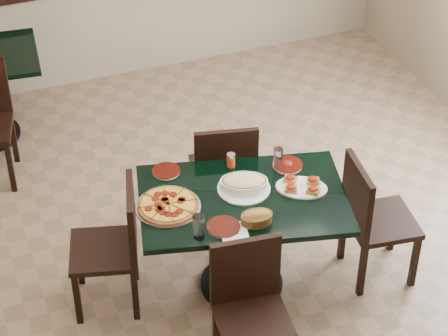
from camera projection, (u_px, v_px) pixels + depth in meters
name	position (u px, v px, depth m)	size (l,w,h in m)	color
floor	(229.00, 266.00, 5.99)	(5.50, 5.50, 0.00)	#87664E
main_table	(243.00, 220.00, 5.50)	(1.44, 1.10, 0.75)	black
chair_far	(224.00, 171.00, 6.00)	(0.51, 0.51, 0.92)	black
chair_near	(250.00, 303.00, 5.02)	(0.46, 0.46, 0.89)	black
chair_right	(371.00, 215.00, 5.63)	(0.47, 0.47, 0.91)	black
chair_left	(116.00, 241.00, 5.44)	(0.52, 0.52, 0.90)	black
pepperoni_pizza	(168.00, 205.00, 5.30)	(0.40, 0.40, 0.04)	silver
lasagna_casserole	(244.00, 184.00, 5.43)	(0.35, 0.33, 0.09)	white
bread_basket	(257.00, 217.00, 5.18)	(0.20, 0.15, 0.09)	brown
bruschetta_platter	(302.00, 186.00, 5.45)	(0.40, 0.36, 0.05)	white
side_plate_near	(224.00, 227.00, 5.16)	(0.20, 0.20, 0.02)	white
side_plate_far_r	(287.00, 165.00, 5.65)	(0.20, 0.20, 0.03)	white
side_plate_far_l	(166.00, 171.00, 5.60)	(0.18, 0.18, 0.02)	white
napkin_setting	(234.00, 231.00, 5.14)	(0.18, 0.18, 0.01)	white
water_glass_a	(278.00, 158.00, 5.61)	(0.06, 0.06, 0.14)	silver
water_glass_b	(199.00, 227.00, 5.05)	(0.07, 0.07, 0.15)	silver
pepper_shaker	(231.00, 160.00, 5.62)	(0.06, 0.06, 0.09)	#C03E14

